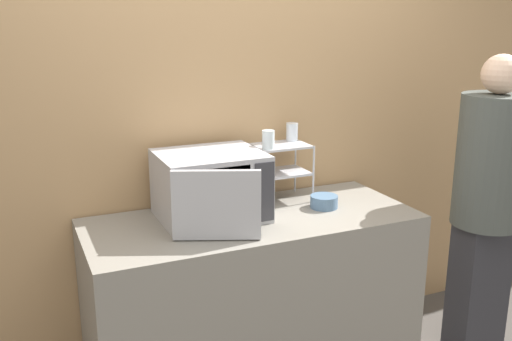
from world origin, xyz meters
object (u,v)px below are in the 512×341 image
(person, at_px, (488,194))
(glass_back_right, at_px, (292,132))
(microwave, at_px, (211,186))
(dish_rack, at_px, (281,160))
(bowl, at_px, (324,202))
(glass_front_left, at_px, (268,140))

(person, bearing_deg, glass_back_right, 149.35)
(microwave, distance_m, dish_rack, 0.46)
(bowl, xyz_separation_m, person, (0.86, -0.27, 0.01))
(microwave, xyz_separation_m, bowl, (0.59, -0.08, -0.13))
(glass_front_left, xyz_separation_m, glass_back_right, (0.21, 0.13, 0.00))
(dish_rack, bearing_deg, microwave, -164.00)
(bowl, bearing_deg, microwave, 172.04)
(dish_rack, bearing_deg, glass_front_left, -147.39)
(dish_rack, height_order, bowl, dish_rack)
(glass_front_left, distance_m, person, 1.23)
(glass_front_left, relative_size, glass_back_right, 1.00)
(glass_front_left, bearing_deg, glass_back_right, 33.08)
(microwave, bearing_deg, person, -13.49)
(glass_back_right, xyz_separation_m, bowl, (0.05, -0.27, -0.32))
(microwave, xyz_separation_m, dish_rack, (0.44, 0.13, 0.06))
(bowl, height_order, person, person)
(glass_back_right, distance_m, bowl, 0.43)
(glass_back_right, distance_m, person, 1.11)
(glass_front_left, height_order, glass_back_right, same)
(microwave, distance_m, glass_back_right, 0.60)
(glass_front_left, bearing_deg, microwave, -170.10)
(microwave, relative_size, glass_back_right, 6.09)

